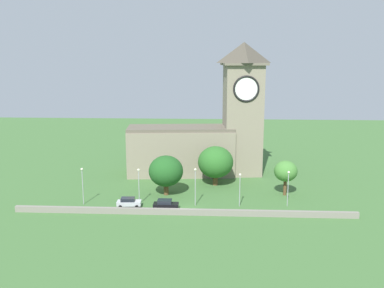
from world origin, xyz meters
The scene contains 13 objects.
ground_plane centered at (0.00, 15.00, 0.00)m, with size 200.00×200.00×0.00m, color #3D6633.
church centered at (4.01, 24.95, 10.05)m, with size 31.81×12.26×29.98m.
quay_barrier centered at (0.00, -2.10, 0.53)m, with size 59.09×0.70×1.06m, color gray.
car_silver centered at (-10.23, 1.42, 0.86)m, with size 4.44×2.37×1.69m.
car_black centered at (-3.38, 0.28, 0.93)m, with size 4.48×2.17×1.84m.
streetlamp_west_end centered at (-18.83, 2.27, 4.62)m, with size 0.44×0.44×6.90m.
streetlamp_west_mid centered at (-8.58, 2.96, 4.51)m, with size 0.44×0.44×6.72m.
streetlamp_central centered at (1.78, 2.67, 4.67)m, with size 0.44×0.44×7.00m.
streetlamp_east_mid centered at (9.84, 2.76, 4.18)m, with size 0.44×0.44×6.15m.
streetlamp_east_end centered at (18.54, 3.25, 4.43)m, with size 0.44×0.44×6.58m.
tree_riverside_east centered at (5.48, 15.62, 4.99)m, with size 7.44×7.44×8.36m.
tree_by_tower centered at (19.12, 9.63, 4.82)m, with size 4.54×4.54×6.92m.
tree_churchyard centered at (-4.23, 8.57, 4.81)m, with size 6.74×6.74×7.87m.
Camera 1 is at (5.02, -70.06, 26.35)m, focal length 39.19 mm.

